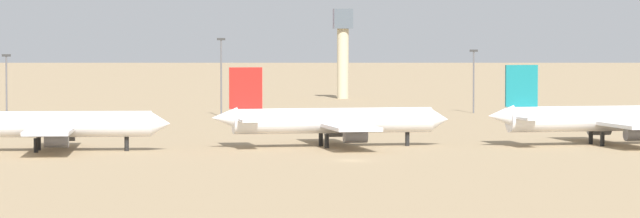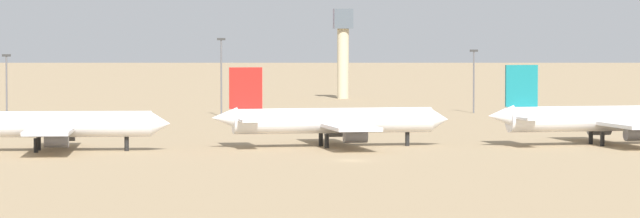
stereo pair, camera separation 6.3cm
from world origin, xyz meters
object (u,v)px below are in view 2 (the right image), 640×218
at_px(parked_jet_teal_4, 603,119).
at_px(light_pole_east, 474,76).
at_px(parked_jet_red_3, 331,121).
at_px(control_tower, 343,44).
at_px(parked_jet_orange_2, 44,124).
at_px(light_pole_mid, 7,82).
at_px(light_pole_west, 221,72).

bearing_deg(parked_jet_teal_4, light_pole_east, 83.31).
height_order(parked_jet_red_3, control_tower, control_tower).
relative_size(parked_jet_teal_4, light_pole_east, 2.75).
bearing_deg(parked_jet_orange_2, light_pole_east, 53.01).
bearing_deg(parked_jet_teal_4, control_tower, 89.22).
relative_size(light_pole_mid, light_pole_east, 0.96).
bearing_deg(parked_jet_red_3, light_pole_mid, 118.60).
distance_m(parked_jet_orange_2, parked_jet_teal_4, 89.42).
bearing_deg(light_pole_east, parked_jet_teal_4, -88.51).
bearing_deg(parked_jet_red_3, parked_jet_teal_4, -5.44).
height_order(control_tower, light_pole_east, control_tower).
bearing_deg(parked_jet_teal_4, light_pole_west, 113.73).
relative_size(parked_jet_red_3, light_pole_east, 2.69).
height_order(parked_jet_teal_4, light_pole_west, light_pole_west).
bearing_deg(light_pole_mid, parked_jet_orange_2, -80.25).
relative_size(control_tower, light_pole_east, 1.72).
height_order(control_tower, light_pole_mid, control_tower).
xyz_separation_m(parked_jet_red_3, light_pole_mid, (-60.44, 85.35, 3.87)).
xyz_separation_m(parked_jet_orange_2, light_pole_mid, (-15.81, 91.99, 3.90)).
distance_m(parked_jet_teal_4, light_pole_west, 113.92).
relative_size(parked_jet_orange_2, parked_jet_teal_4, 0.97).
bearing_deg(light_pole_west, light_pole_east, 11.28).
distance_m(parked_jet_red_3, light_pole_mid, 104.65).
height_order(light_pole_west, light_pole_east, light_pole_west).
bearing_deg(light_pole_east, light_pole_west, -168.72).
bearing_deg(light_pole_east, parked_jet_orange_2, -126.73).
bearing_deg(parked_jet_orange_2, light_pole_mid, 99.49).
distance_m(parked_jet_orange_2, light_pole_west, 108.31).
xyz_separation_m(parked_jet_orange_2, parked_jet_teal_4, (89.09, 7.62, 0.13)).
height_order(parked_jet_orange_2, parked_jet_teal_4, parked_jet_teal_4).
relative_size(parked_jet_red_3, light_pole_mid, 2.81).
xyz_separation_m(parked_jet_orange_2, control_tower, (64.16, 199.64, 10.79)).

